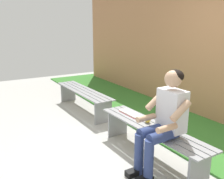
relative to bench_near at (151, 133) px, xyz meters
The scene contains 8 objects.
ground_plane 1.52m from the bench_near, 42.65° to the left, with size 10.00×7.00×0.04m, color #B2B2AD.
grass_strip 1.73m from the bench_near, 50.14° to the right, with size 9.00×1.91×0.03m, color #387A2D.
brick_wall 2.23m from the bench_near, 75.36° to the right, with size 9.50×0.24×2.75m, color #B27A51.
bench_near is the anchor object (origin of this frame).
bench_far 2.17m from the bench_near, ahead, with size 1.88×0.44×0.44m.
person_seated 0.49m from the bench_near, 163.21° to the left, with size 0.50×0.69×1.25m.
apple 0.19m from the bench_near, 14.54° to the right, with size 0.08×0.08×0.08m, color gold.
book_open 0.53m from the bench_near, ahead, with size 0.42×0.17×0.02m.
Camera 1 is at (-2.29, 1.98, 1.73)m, focal length 38.86 mm.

